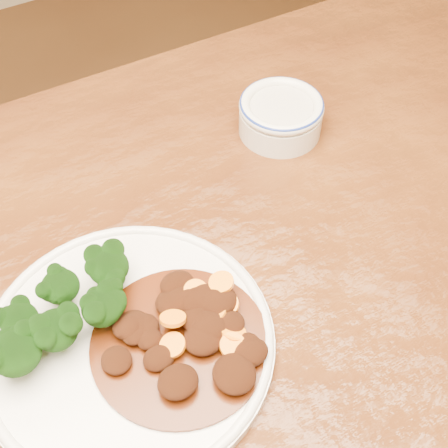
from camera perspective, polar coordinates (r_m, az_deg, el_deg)
dining_table at (r=0.76m, az=-6.77°, el=-12.88°), size 1.51×0.92×0.75m
dinner_plate at (r=0.67m, az=-8.75°, el=-10.61°), size 0.31×0.31×0.02m
broccoli_florets at (r=0.66m, az=-14.35°, el=-7.85°), size 0.17×0.10×0.05m
mince_stew at (r=0.66m, az=-3.22°, el=-9.82°), size 0.19×0.19×0.03m
dip_bowl at (r=0.87m, az=5.21°, el=9.93°), size 0.12×0.12×0.05m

